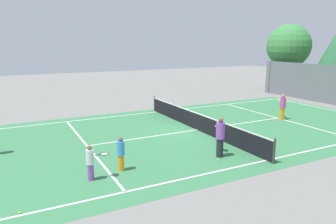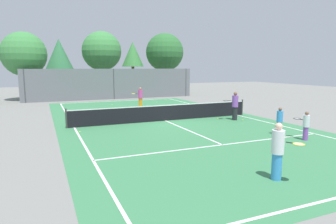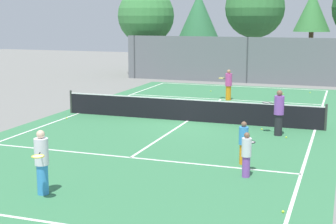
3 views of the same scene
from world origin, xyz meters
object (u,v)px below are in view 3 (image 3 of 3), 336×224
at_px(player_0, 228,84).
at_px(player_4, 243,142).
at_px(ball_crate, 212,114).
at_px(tennis_ball_0, 211,91).
at_px(player_1, 42,162).
at_px(player_2, 247,154).
at_px(tennis_ball_6, 283,212).
at_px(tennis_ball_3, 310,92).
at_px(tennis_ball_7, 222,108).
at_px(tennis_ball_9, 67,118).
at_px(player_3, 279,112).
at_px(tennis_ball_4, 262,129).
at_px(tennis_ball_1, 124,113).
at_px(tennis_ball_5, 200,109).
at_px(tennis_ball_8, 286,137).
at_px(tennis_ball_2, 283,94).

xyz_separation_m(player_0, player_4, (3.24, -12.21, -0.17)).
relative_size(ball_crate, tennis_ball_0, 7.27).
bearing_deg(player_1, player_2, 34.30).
distance_m(player_4, tennis_ball_6, 4.17).
distance_m(player_0, player_2, 13.95).
distance_m(tennis_ball_3, tennis_ball_7, 8.09).
bearing_deg(tennis_ball_7, tennis_ball_3, 61.85).
relative_size(player_0, player_4, 1.24).
bearing_deg(ball_crate, tennis_ball_9, -158.20).
relative_size(player_3, ball_crate, 3.75).
xyz_separation_m(tennis_ball_6, tennis_ball_9, (-10.73, 8.29, 0.00)).
relative_size(player_2, tennis_ball_4, 20.25).
xyz_separation_m(ball_crate, tennis_ball_3, (3.70, 9.45, -0.15)).
relative_size(player_0, tennis_ball_7, 25.90).
xyz_separation_m(tennis_ball_1, tennis_ball_3, (7.95, 9.86, 0.00)).
distance_m(player_0, player_3, 8.68).
relative_size(player_0, tennis_ball_5, 25.90).
xyz_separation_m(player_4, tennis_ball_8, (0.89, 4.03, -0.67)).
xyz_separation_m(player_0, tennis_ball_6, (4.95, -15.96, -0.85)).
bearing_deg(tennis_ball_9, tennis_ball_7, 38.20).
bearing_deg(ball_crate, player_4, -68.23).
relative_size(player_4, tennis_ball_1, 20.92).
distance_m(player_3, tennis_ball_4, 1.39).
xyz_separation_m(tennis_ball_2, tennis_ball_4, (0.36, -10.14, 0.00)).
xyz_separation_m(player_4, tennis_ball_7, (-2.92, 9.34, -0.67)).
relative_size(tennis_ball_6, tennis_ball_9, 1.00).
relative_size(player_2, ball_crate, 2.78).
height_order(tennis_ball_3, tennis_ball_5, same).
bearing_deg(tennis_ball_5, tennis_ball_3, 58.17).
distance_m(player_2, tennis_ball_4, 6.48).
bearing_deg(tennis_ball_3, tennis_ball_5, -121.83).
bearing_deg(player_4, player_1, -134.42).
bearing_deg(player_0, ball_crate, -85.20).
bearing_deg(player_0, player_4, -75.14).
xyz_separation_m(player_4, tennis_ball_3, (0.89, 16.47, -0.67)).
height_order(tennis_ball_8, tennis_ball_9, same).
distance_m(player_0, player_4, 12.64).
bearing_deg(tennis_ball_4, tennis_ball_3, 84.36).
xyz_separation_m(player_3, tennis_ball_5, (-4.41, 4.37, -0.89)).
xyz_separation_m(tennis_ball_2, tennis_ball_6, (2.29, -19.05, 0.00)).
relative_size(player_3, tennis_ball_8, 27.28).
relative_size(player_1, tennis_ball_6, 26.19).
bearing_deg(tennis_ball_6, tennis_ball_1, 130.25).
bearing_deg(player_2, tennis_ball_7, 107.10).
xyz_separation_m(tennis_ball_4, tennis_ball_5, (-3.67, 3.60, 0.00)).
distance_m(player_0, tennis_ball_7, 3.02).
relative_size(ball_crate, tennis_ball_8, 7.27).
height_order(ball_crate, tennis_ball_5, ball_crate).
bearing_deg(tennis_ball_3, player_3, -91.77).
height_order(player_0, tennis_ball_1, player_0).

